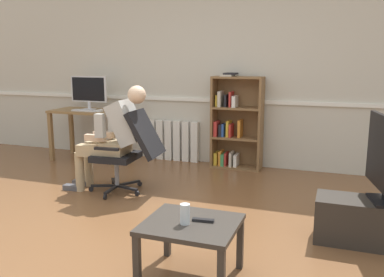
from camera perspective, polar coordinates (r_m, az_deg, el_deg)
name	(u,v)px	position (r m, az deg, el deg)	size (l,w,h in m)	color
ground_plane	(143,233)	(3.67, -6.91, -13.06)	(18.00, 18.00, 0.00)	brown
back_wall	(225,70)	(5.84, 4.70, 9.54)	(12.00, 0.13, 2.70)	beige
computer_desk	(90,118)	(6.26, -14.13, 2.78)	(1.13, 0.58, 0.76)	olive
imac_monitor	(89,90)	(6.31, -14.30, 6.58)	(0.60, 0.14, 0.50)	silver
keyboard	(86,111)	(6.11, -14.67, 3.82)	(0.41, 0.12, 0.02)	silver
computer_mouse	(100,111)	(6.00, -12.80, 3.84)	(0.06, 0.10, 0.03)	white
bookshelf	(234,124)	(5.66, 5.95, 1.98)	(0.69, 0.29, 1.32)	brown
radiator	(173,141)	(6.10, -2.69, -0.29)	(0.80, 0.08, 0.60)	white
office_chair	(129,148)	(4.61, -8.79, -1.34)	(0.85, 0.62, 0.95)	black
person_seated	(113,136)	(4.66, -10.98, 0.40)	(1.01, 0.41, 1.22)	tan
tv_stand	(382,224)	(3.69, 25.05, -10.79)	(1.03, 0.36, 0.37)	#2D2823
coffee_table	(191,230)	(2.83, -0.14, -12.73)	(0.63, 0.56, 0.41)	#332D28
drinking_glass	(185,214)	(2.75, -0.99, -10.54)	(0.07, 0.07, 0.14)	silver
spare_remote	(203,220)	(2.82, 1.57, -11.38)	(0.04, 0.15, 0.02)	black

